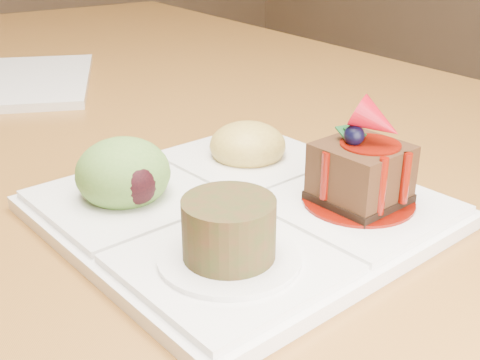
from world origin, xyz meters
TOP-DOWN VIEW (x-y plane):
  - dining_table at (0.00, 0.00)m, footprint 1.00×1.80m
  - sampler_plate at (-0.07, -0.36)m, footprint 0.32×0.32m

SIDE VIEW (x-z plane):
  - dining_table at x=0.00m, z-range 0.31..1.06m
  - sampler_plate at x=-0.07m, z-range 0.72..0.83m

